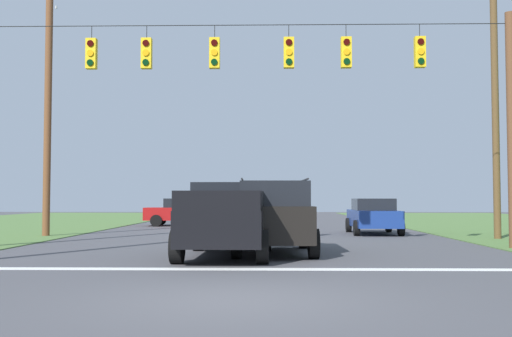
# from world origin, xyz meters

# --- Properties ---
(ground_plane) EXTENTS (120.00, 120.00, 0.00)m
(ground_plane) POSITION_xyz_m (0.00, 0.00, 0.00)
(ground_plane) COLOR #47474C
(stop_bar_stripe) EXTENTS (14.05, 0.45, 0.01)m
(stop_bar_stripe) POSITION_xyz_m (0.00, 3.98, 0.00)
(stop_bar_stripe) COLOR white
(stop_bar_stripe) RESTS_ON ground
(lane_dash_0) EXTENTS (2.50, 0.15, 0.01)m
(lane_dash_0) POSITION_xyz_m (0.00, 9.98, 0.00)
(lane_dash_0) COLOR white
(lane_dash_0) RESTS_ON ground
(lane_dash_1) EXTENTS (2.50, 0.15, 0.01)m
(lane_dash_1) POSITION_xyz_m (0.00, 16.40, 0.00)
(lane_dash_1) COLOR white
(lane_dash_1) RESTS_ON ground
(lane_dash_2) EXTENTS (2.50, 0.15, 0.01)m
(lane_dash_2) POSITION_xyz_m (0.00, 23.81, 0.00)
(lane_dash_2) COLOR white
(lane_dash_2) RESTS_ON ground
(lane_dash_3) EXTENTS (2.50, 0.15, 0.01)m
(lane_dash_3) POSITION_xyz_m (0.00, 33.65, 0.00)
(lane_dash_3) COLOR white
(lane_dash_3) RESTS_ON ground
(lane_dash_4) EXTENTS (2.50, 0.15, 0.01)m
(lane_dash_4) POSITION_xyz_m (0.00, 38.72, 0.00)
(lane_dash_4) COLOR white
(lane_dash_4) RESTS_ON ground
(overhead_signal_span) EXTENTS (16.73, 0.31, 7.25)m
(overhead_signal_span) POSITION_xyz_m (-0.23, 9.52, 4.27)
(overhead_signal_span) COLOR brown
(overhead_signal_span) RESTS_ON ground
(pickup_truck) EXTENTS (2.36, 5.44, 1.95)m
(pickup_truck) POSITION_xyz_m (-0.61, 6.93, 0.97)
(pickup_truck) COLOR black
(pickup_truck) RESTS_ON ground
(suv_black) EXTENTS (2.32, 4.85, 2.05)m
(suv_black) POSITION_xyz_m (0.62, 7.88, 1.06)
(suv_black) COLOR black
(suv_black) RESTS_ON ground
(distant_car_crossing_white) EXTENTS (4.44, 2.31, 1.52)m
(distant_car_crossing_white) POSITION_xyz_m (-1.25, 20.57, 0.79)
(distant_car_crossing_white) COLOR silver
(distant_car_crossing_white) RESTS_ON ground
(distant_car_oncoming) EXTENTS (2.06, 4.32, 1.52)m
(distant_car_oncoming) POSITION_xyz_m (4.99, 17.36, 0.79)
(distant_car_oncoming) COLOR navy
(distant_car_oncoming) RESTS_ON ground
(distant_car_far_parked) EXTENTS (4.36, 2.14, 1.52)m
(distant_car_far_parked) POSITION_xyz_m (-4.24, 25.01, 0.79)
(distant_car_far_parked) COLOR maroon
(distant_car_far_parked) RESTS_ON ground
(utility_pole_mid_right) EXTENTS (0.26, 1.66, 11.04)m
(utility_pole_mid_right) POSITION_xyz_m (9.03, 13.89, 5.42)
(utility_pole_mid_right) COLOR brown
(utility_pole_mid_right) RESTS_ON ground
(utility_pole_near_left) EXTENTS (0.29, 1.70, 11.38)m
(utility_pole_near_left) POSITION_xyz_m (-8.47, 15.33, 5.66)
(utility_pole_near_left) COLOR brown
(utility_pole_near_left) RESTS_ON ground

